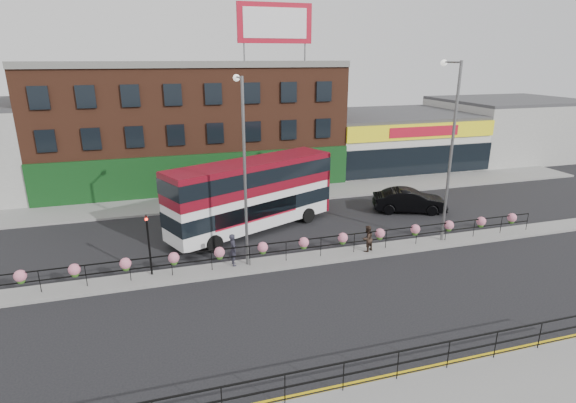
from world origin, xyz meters
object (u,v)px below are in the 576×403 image
object	(u,v)px
double_decker_bus	(253,188)
lamp_column_west	(243,157)
lamp_column_east	(450,138)
pedestrian_b	(367,238)
car	(409,201)
pedestrian_a	(233,250)

from	to	relation	value
double_decker_bus	lamp_column_west	bearing A→B (deg)	-106.59
double_decker_bus	lamp_column_east	size ratio (longest dim) A/B	1.10
lamp_column_east	pedestrian_b	bearing A→B (deg)	-174.84
car	double_decker_bus	bearing A→B (deg)	111.56
car	pedestrian_b	bearing A→B (deg)	152.89
lamp_column_east	lamp_column_west	bearing A→B (deg)	179.65
pedestrian_b	lamp_column_west	size ratio (longest dim) A/B	0.16
car	pedestrian_b	world-z (taller)	car
pedestrian_a	pedestrian_b	distance (m)	7.58
car	pedestrian_a	distance (m)	14.70
lamp_column_west	pedestrian_a	bearing A→B (deg)	-169.09
car	pedestrian_a	bearing A→B (deg)	131.15
double_decker_bus	pedestrian_b	bearing A→B (deg)	-44.90
pedestrian_a	lamp_column_east	distance (m)	13.70
pedestrian_a	lamp_column_west	distance (m)	4.94
double_decker_bus	lamp_column_west	world-z (taller)	lamp_column_west
lamp_column_west	lamp_column_east	size ratio (longest dim) A/B	0.93
pedestrian_a	pedestrian_b	size ratio (longest dim) A/B	1.15
double_decker_bus	car	bearing A→B (deg)	1.62
pedestrian_b	lamp_column_west	world-z (taller)	lamp_column_west
double_decker_bus	pedestrian_a	xyz separation A→B (m)	(-2.17, -4.99, -1.79)
double_decker_bus	lamp_column_east	distance (m)	12.09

